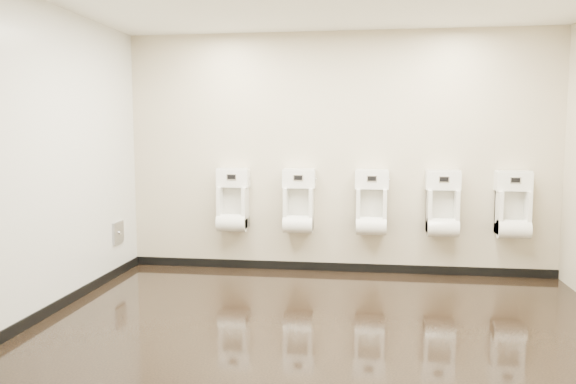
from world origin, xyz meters
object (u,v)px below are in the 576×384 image
access_panel (118,233)px  urinal_1 (299,206)px  urinal_4 (513,210)px  urinal_0 (233,205)px  urinal_3 (443,208)px  urinal_2 (371,207)px

access_panel → urinal_1: size_ratio=0.34×
urinal_1 → access_panel: bearing=-168.3°
urinal_4 → urinal_0: bearing=180.0°
urinal_1 → urinal_4: same height
access_panel → urinal_0: (1.25, 0.42, 0.29)m
urinal_1 → urinal_4: (2.39, 0.00, 0.00)m
urinal_3 → urinal_4: 0.76m
access_panel → urinal_3: 3.71m
urinal_3 → urinal_4: same height
urinal_3 → urinal_4: size_ratio=1.00×
urinal_0 → urinal_3: 2.42m
urinal_1 → urinal_3: bearing=0.0°
urinal_0 → urinal_4: bearing=0.0°
urinal_2 → urinal_4: (1.55, 0.00, 0.00)m
urinal_2 → urinal_3: same height
urinal_0 → urinal_2: size_ratio=1.00×
access_panel → urinal_3: bearing=6.5°
urinal_3 → urinal_1: bearing=180.0°
urinal_0 → urinal_3: size_ratio=1.00×
access_panel → urinal_0: bearing=18.6°
access_panel → urinal_4: 4.46m
urinal_2 → urinal_3: (0.79, 0.00, 0.00)m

